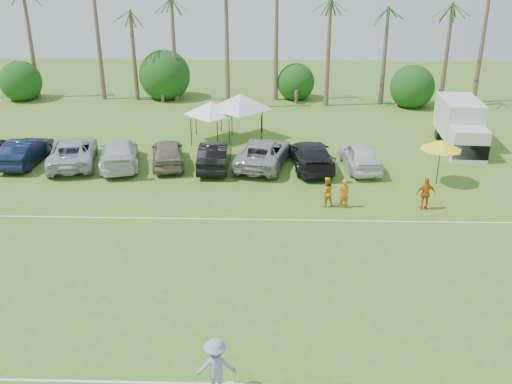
{
  "coord_description": "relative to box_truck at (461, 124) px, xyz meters",
  "views": [
    {
      "loc": [
        3.95,
        -12.14,
        12.63
      ],
      "look_at": [
        3.15,
        13.83,
        1.6
      ],
      "focal_mm": 40.0,
      "sensor_mm": 36.0,
      "label": 1
    }
  ],
  "objects": [
    {
      "name": "bush_tree_3",
      "position": [
        -0.8,
        13.1,
        0.07
      ],
      "size": [
        4.0,
        4.0,
        4.0
      ],
      "color": "brown",
      "rests_on": "ground"
    },
    {
      "name": "palm_tree_9",
      "position": [
        1.2,
        12.1,
        6.62
      ],
      "size": [
        2.4,
        2.4,
        9.9
      ],
      "color": "brown",
      "rests_on": "ground"
    },
    {
      "name": "palm_tree_4",
      "position": [
        -20.8,
        12.1,
        5.75
      ],
      "size": [
        2.4,
        2.4,
        8.9
      ],
      "color": "brown",
      "rests_on": "ground"
    },
    {
      "name": "bush_tree_1",
      "position": [
        -22.8,
        13.1,
        0.07
      ],
      "size": [
        4.0,
        4.0,
        4.0
      ],
      "color": "brown",
      "rests_on": "ground"
    },
    {
      "name": "market_umbrella",
      "position": [
        -3.21,
        -6.7,
        0.67
      ],
      "size": [
        2.4,
        2.4,
        2.67
      ],
      "color": "black",
      "rests_on": "ground"
    },
    {
      "name": "canopy_tent_right",
      "position": [
        -15.2,
        1.73,
        1.55
      ],
      "size": [
        4.72,
        4.72,
        3.82
      ],
      "color": "black",
      "rests_on": "ground"
    },
    {
      "name": "sideline_player_a",
      "position": [
        -9.06,
        -10.23,
        -0.93
      ],
      "size": [
        0.66,
        0.53,
        1.59
      ],
      "primitive_type": "imported",
      "rotation": [
        0.0,
        0.0,
        3.42
      ],
      "color": "orange",
      "rests_on": "ground"
    },
    {
      "name": "parked_car_4",
      "position": [
        -19.51,
        -4.05,
        -0.89
      ],
      "size": [
        2.87,
        5.2,
        1.68
      ],
      "primitive_type": "imported",
      "rotation": [
        0.0,
        0.0,
        3.33
      ],
      "color": "#7C715D",
      "rests_on": "ground"
    },
    {
      "name": "sideline_player_c",
      "position": [
        -4.79,
        -10.32,
        -0.84
      ],
      "size": [
        1.07,
        0.52,
        1.77
      ],
      "primitive_type": "imported",
      "rotation": [
        0.0,
        0.0,
        3.22
      ],
      "color": "#C96016",
      "rests_on": "ground"
    },
    {
      "name": "parked_car_2",
      "position": [
        -25.57,
        -4.09,
        -0.89
      ],
      "size": [
        4.06,
        6.5,
        1.68
      ],
      "primitive_type": "imported",
      "rotation": [
        0.0,
        0.0,
        3.37
      ],
      "color": "#B0B5BB",
      "rests_on": "ground"
    },
    {
      "name": "palm_tree_5",
      "position": [
        -16.8,
        12.1,
        6.62
      ],
      "size": [
        2.4,
        2.4,
        9.9
      ],
      "color": "brown",
      "rests_on": "ground"
    },
    {
      "name": "parked_car_1",
      "position": [
        -28.61,
        -4.05,
        -0.89
      ],
      "size": [
        1.94,
        5.14,
        1.68
      ],
      "primitive_type": "imported",
      "rotation": [
        0.0,
        0.0,
        3.11
      ],
      "color": "#0F1833",
      "rests_on": "ground"
    },
    {
      "name": "sideline_player_b",
      "position": [
        -9.97,
        -10.09,
        -0.9
      ],
      "size": [
        0.97,
        0.86,
        1.65
      ],
      "primitive_type": "imported",
      "rotation": [
        0.0,
        0.0,
        3.5
      ],
      "color": "orange",
      "rests_on": "ground"
    },
    {
      "name": "bush_tree_2",
      "position": [
        -10.8,
        13.1,
        0.07
      ],
      "size": [
        4.0,
        4.0,
        4.0
      ],
      "color": "brown",
      "rests_on": "ground"
    },
    {
      "name": "bush_tree_0",
      "position": [
        -35.8,
        13.1,
        0.07
      ],
      "size": [
        4.0,
        4.0,
        4.0
      ],
      "color": "brown",
      "rests_on": "ground"
    },
    {
      "name": "parked_car_8",
      "position": [
        -7.37,
        -4.29,
        -0.89
      ],
      "size": [
        2.44,
        5.08,
        1.68
      ],
      "primitive_type": "imported",
      "rotation": [
        0.0,
        0.0,
        3.24
      ],
      "color": "silver",
      "rests_on": "ground"
    },
    {
      "name": "box_truck",
      "position": [
        0.0,
        0.0,
        0.0
      ],
      "size": [
        2.7,
        6.39,
        3.23
      ],
      "rotation": [
        0.0,
        0.0,
        -0.06
      ],
      "color": "silver",
      "rests_on": "ground"
    },
    {
      "name": "frisbee_player",
      "position": [
        -14.5,
        -24.23,
        -0.75
      ],
      "size": [
        1.36,
        0.92,
        1.96
      ],
      "rotation": [
        0.0,
        0.0,
        3.3
      ],
      "color": "#8E9ACA",
      "rests_on": "ground"
    },
    {
      "name": "parked_car_5",
      "position": [
        -16.47,
        -4.4,
        -0.89
      ],
      "size": [
        1.79,
        5.09,
        1.68
      ],
      "primitive_type": "imported",
      "rotation": [
        0.0,
        0.0,
        3.14
      ],
      "color": "black",
      "rests_on": "ground"
    },
    {
      "name": "canopy_tent_left",
      "position": [
        -17.21,
        1.24,
        1.12
      ],
      "size": [
        4.11,
        4.11,
        3.33
      ],
      "color": "black",
      "rests_on": "ground"
    },
    {
      "name": "palm_tree_8",
      "position": [
        -3.8,
        12.1,
        5.75
      ],
      "size": [
        2.4,
        2.4,
        8.9
      ],
      "color": "brown",
      "rests_on": "ground"
    },
    {
      "name": "parked_car_6",
      "position": [
        -13.44,
        -3.93,
        -0.89
      ],
      "size": [
        3.92,
        6.46,
        1.68
      ],
      "primitive_type": "imported",
      "rotation": [
        0.0,
        0.0,
        2.94
      ],
      "color": "#9B9B9C",
      "rests_on": "ground"
    },
    {
      "name": "parked_car_3",
      "position": [
        -22.54,
        -4.27,
        -0.89
      ],
      "size": [
        3.55,
        6.15,
        1.68
      ],
      "primitive_type": "imported",
      "rotation": [
        0.0,
        0.0,
        3.36
      ],
      "color": "silver",
      "rests_on": "ground"
    },
    {
      "name": "palm_tree_1",
      "position": [
        -33.8,
        12.1,
        6.62
      ],
      "size": [
        2.4,
        2.4,
        9.9
      ],
      "color": "brown",
      "rests_on": "ground"
    },
    {
      "name": "field_lines",
      "position": [
        -16.8,
        -17.9,
        -1.72
      ],
      "size": [
        80.0,
        12.1,
        0.01
      ],
      "color": "white",
      "rests_on": "ground"
    },
    {
      "name": "parked_car_7",
      "position": [
        -10.4,
        -4.23,
        -0.89
      ],
      "size": [
        2.81,
        5.94,
        1.68
      ],
      "primitive_type": "imported",
      "rotation": [
        0.0,
        0.0,
        3.22
      ],
      "color": "black",
      "rests_on": "ground"
    }
  ]
}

